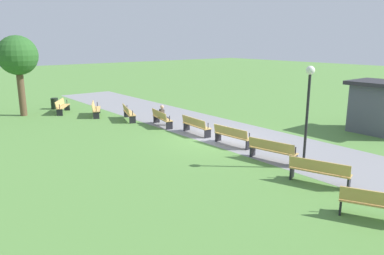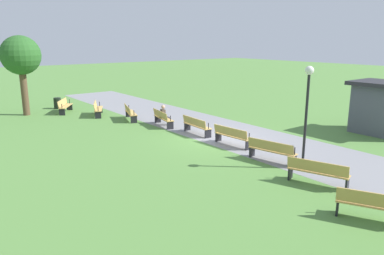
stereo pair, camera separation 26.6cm
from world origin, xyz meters
name	(u,v)px [view 1 (the left image)]	position (x,y,z in m)	size (l,w,h in m)	color
ground_plane	(214,139)	(0.00, 0.00, 0.00)	(120.00, 120.00, 0.00)	#54843D
path_paving	(235,134)	(0.00, 1.45, 0.00)	(38.47, 4.54, 0.01)	gray
bench_0	(62,106)	(-11.26, -3.50, 0.48)	(1.92, 1.51, 0.89)	tan
bench_1	(95,109)	(-8.97, -2.17, 0.48)	(2.00, 1.31, 0.89)	tan
bench_2	(128,112)	(-6.52, -1.15, 0.48)	(2.04, 1.09, 0.89)	tan
bench_3	(161,118)	(-3.96, -0.46, 0.48)	(2.05, 0.86, 0.89)	tan
bench_4	(196,125)	(-1.33, -0.11, 0.48)	(2.02, 0.60, 0.89)	tan
bench_5	(232,135)	(1.33, -0.11, 0.48)	(2.02, 0.60, 0.89)	tan
bench_6	(272,150)	(3.96, -0.46, 0.48)	(2.05, 0.86, 0.89)	tan
bench_7	(319,171)	(6.52, -1.15, 0.48)	(2.04, 1.09, 0.89)	tan
bench_8	(379,204)	(8.97, -2.17, 0.48)	(2.00, 1.31, 0.89)	tan
person_seated	(163,115)	(-3.98, -0.31, 0.64)	(0.40, 0.57, 1.20)	#4C4238
tree_0	(18,57)	(-12.00, -5.74, 3.75)	(2.45, 2.45, 5.06)	brown
lamp_post	(308,98)	(5.22, -0.15, 2.70)	(0.32, 0.32, 3.86)	black
trash_bin	(55,104)	(-13.06, -3.39, 0.39)	(0.50, 0.50, 0.78)	black
kiosk	(383,107)	(4.52, 7.64, 1.39)	(3.26, 2.56, 2.70)	#4C515B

